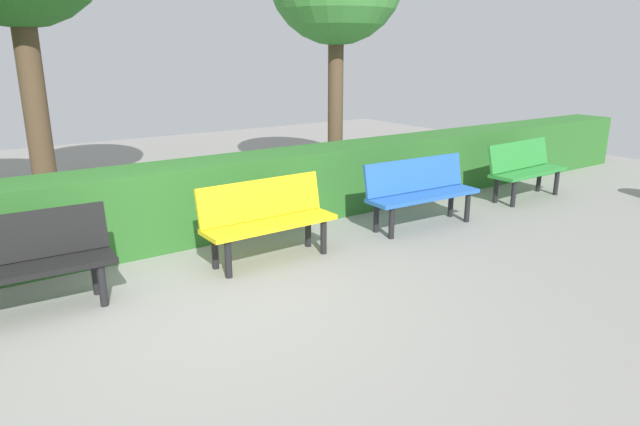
% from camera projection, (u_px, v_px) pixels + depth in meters
% --- Properties ---
extents(ground_plane, '(20.63, 20.63, 0.00)m').
position_uv_depth(ground_plane, '(207.00, 308.00, 4.91)').
color(ground_plane, gray).
extents(bench_green, '(1.47, 0.54, 0.86)m').
position_uv_depth(bench_green, '(525.00, 167.00, 8.49)').
color(bench_green, '#2D8C38').
rests_on(bench_green, ground_plane).
extents(bench_blue, '(1.60, 0.54, 0.86)m').
position_uv_depth(bench_blue, '(420.00, 189.00, 7.12)').
color(bench_blue, blue).
rests_on(bench_blue, ground_plane).
extents(bench_yellow, '(1.48, 0.48, 0.86)m').
position_uv_depth(bench_yellow, '(267.00, 217.00, 5.95)').
color(bench_yellow, yellow).
rests_on(bench_yellow, ground_plane).
extents(bench_black, '(1.60, 0.53, 0.86)m').
position_uv_depth(bench_black, '(13.00, 261.00, 4.68)').
color(bench_black, black).
rests_on(bench_black, ground_plane).
extents(hedge_row, '(16.63, 0.72, 0.92)m').
position_uv_depth(hedge_row, '(218.00, 197.00, 6.82)').
color(hedge_row, '#2D6B28').
rests_on(hedge_row, ground_plane).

